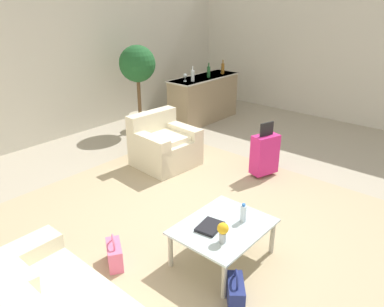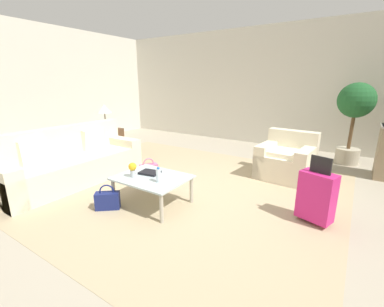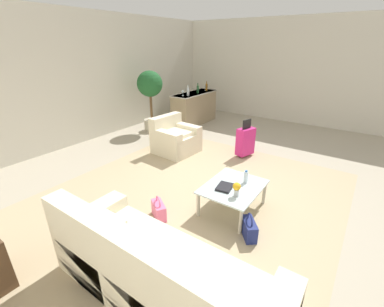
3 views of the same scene
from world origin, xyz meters
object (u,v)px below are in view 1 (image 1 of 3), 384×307
Objects in this scene: suitcase_magenta at (265,154)px; wine_bottle_clear at (193,76)px; wine_glass_leftmost at (185,76)px; handbag_pink at (115,254)px; handbag_navy at (236,292)px; flower_vase at (223,231)px; wine_bottle_amber at (223,68)px; armchair at (163,147)px; potted_ficus at (138,74)px; coffee_table_book at (210,227)px; wine_glass_left_of_centre at (222,68)px; bar_console at (204,98)px; coffee_table at (223,230)px; water_bottle at (243,213)px; wine_bottle_green at (209,72)px.

wine_bottle_clear is at bearing 66.33° from suitcase_magenta.
wine_glass_leftmost reaches higher than handbag_pink.
suitcase_magenta is 2.69m from handbag_navy.
wine_bottle_amber reaches higher than flower_vase.
handbag_pink is (-2.10, -1.38, -0.16)m from armchair.
potted_ficus is at bearing 59.76° from armchair.
flower_vase is at bearing -123.38° from armchair.
coffee_table_book is 5.20m from wine_glass_left_of_centre.
handbag_navy is at bearing -137.80° from bar_console.
handbag_pink is (-4.88, -2.29, -0.94)m from wine_glass_left_of_centre.
wine_glass_left_of_centre reaches higher than coffee_table.
wine_bottle_amber is at bearing 39.07° from water_bottle.
handbag_pink is (-4.80, -2.21, -0.95)m from wine_bottle_amber.
armchair is 2.39m from bar_console.
wine_glass_left_of_centre is 0.59m from wine_bottle_green.
handbag_pink is at bearing -155.28° from wine_bottle_amber.
coffee_table_book is at bearing -46.24° from handbag_pink.
wine_glass_left_of_centre is (4.31, 3.22, 0.53)m from flower_vase.
water_bottle is 1.38m from handbag_pink.
wine_bottle_green is at bearing -28.49° from potted_ficus.
coffee_table_book is (-1.42, -2.08, 0.13)m from armchair.
bar_console is 0.77m from wine_bottle_clear.
potted_ficus is at bearing 151.51° from wine_bottle_green.
handbag_pink is (-0.57, 0.93, -0.41)m from flower_vase.
armchair is 0.56× the size of potted_ficus.
wine_bottle_clear and wine_bottle_green have the same top height.
suitcase_magenta reaches higher than armchair.
wine_glass_left_of_centre is 0.12m from wine_bottle_amber.
armchair is at bearing -156.91° from bar_console.
suitcase_magenta is at bearing -123.43° from wine_bottle_green.
wine_bottle_clear is (3.12, 2.91, 0.65)m from coffee_table_book.
wine_glass_leftmost is 1.00× the size of wine_glass_left_of_centre.
flower_vase is 4.94m from bar_console.
bar_console is 0.82m from wine_glass_leftmost.
water_bottle reaches higher than coffee_table_book.
coffee_table_book is 0.16× the size of potted_ficus.
water_bottle is 1.98m from suitcase_magenta.
armchair is 2.65× the size of handbag_navy.
coffee_table_book is 4.32m from wine_bottle_clear.
handbag_navy is at bearing -123.34° from flower_vase.
wine_bottle_clear is at bearing -51.67° from wine_glass_leftmost.
coffee_table is 4.31m from wine_glass_leftmost.
handbag_navy is 5.01m from potted_ficus.
wine_bottle_green reaches higher than suitcase_magenta.
wine_bottle_green is 0.84× the size of handbag_navy.
wine_bottle_green reaches higher than wine_glass_left_of_centre.
wine_bottle_amber is 0.84× the size of handbag_navy.
coffee_table is at bearing -160.71° from suitcase_magenta.
armchair is 2.65× the size of handbag_pink.
flower_vase is at bearing -145.71° from coffee_table.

